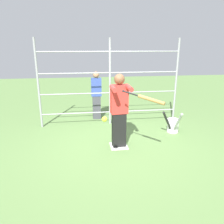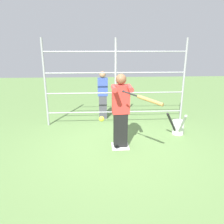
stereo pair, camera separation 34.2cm
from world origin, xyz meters
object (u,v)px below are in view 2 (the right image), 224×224
object	(u,v)px
baseball_bat_swinging	(146,99)
bystander_behind_fence	(103,95)
softball_in_flight	(102,119)
bat_bucket	(178,127)
batter	(121,109)

from	to	relation	value
baseball_bat_swinging	bystander_behind_fence	world-z (taller)	bystander_behind_fence
softball_in_flight	bat_bucket	world-z (taller)	softball_in_flight
baseball_bat_swinging	bystander_behind_fence	xyz separation A→B (m)	(0.76, -2.99, -0.56)
baseball_bat_swinging	bat_bucket	world-z (taller)	baseball_bat_swinging
bat_bucket	bystander_behind_fence	distance (m)	2.55
batter	bystander_behind_fence	world-z (taller)	batter
bystander_behind_fence	baseball_bat_swinging	bearing A→B (deg)	104.24
batter	bystander_behind_fence	size ratio (longest dim) A/B	1.12
batter	bat_bucket	world-z (taller)	batter
batter	softball_in_flight	bearing A→B (deg)	66.98
baseball_bat_swinging	bystander_behind_fence	bearing A→B (deg)	-75.76
batter	bystander_behind_fence	distance (m)	2.19
batter	softball_in_flight	distance (m)	1.14
softball_in_flight	bat_bucket	size ratio (longest dim) A/B	0.12
baseball_bat_swinging	bat_bucket	bearing A→B (deg)	-129.23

